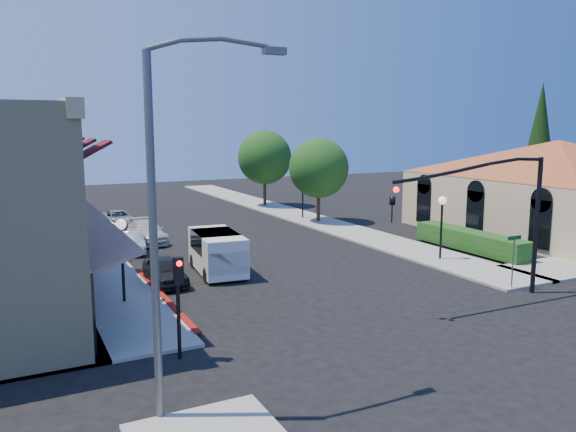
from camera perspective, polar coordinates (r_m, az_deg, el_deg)
name	(u,v)px	position (r m, az deg, el deg)	size (l,w,h in m)	color
ground	(410,333)	(20.94, 12.33, -11.49)	(120.00, 120.00, 0.00)	black
sidewalk_left	(70,230)	(42.91, -21.30, -1.29)	(3.50, 50.00, 0.12)	gray
sidewalk_right	(289,213)	(47.75, 0.06, 0.31)	(3.50, 50.00, 0.12)	gray
curb_red_strip	(163,299)	(24.89, -12.62, -8.19)	(0.25, 10.00, 0.06)	maroon
mission_building	(556,178)	(43.74, 25.58, 3.50)	(30.12, 30.12, 6.40)	tan
hedge	(470,251)	(34.96, 18.00, -3.44)	(1.40, 8.00, 1.10)	#194413
conifer_far	(540,138)	(52.36, 24.20, 7.22)	(3.20, 3.20, 11.00)	black
street_tree_a	(319,168)	(42.93, 3.14, 4.88)	(4.56, 4.56, 6.48)	black
street_tree_b	(265,157)	(51.81, -2.40, 5.97)	(4.94, 4.94, 7.02)	black
signal_mast_arm	(503,204)	(24.99, 20.96, 1.11)	(8.01, 0.39, 6.00)	black
secondary_signal	(179,288)	(17.84, -11.06, -7.24)	(0.28, 0.42, 3.32)	black
cobra_streetlight	(167,211)	(13.71, -12.17, 0.47)	(3.60, 0.25, 9.31)	#595B5E
street_name_sign	(513,253)	(27.06, 21.93, -3.52)	(0.80, 0.06, 2.50)	#595B5E
lamppost_left_near	(121,239)	(23.91, -16.56, -2.28)	(0.44, 0.44, 3.57)	black
lamppost_left_far	(80,200)	(37.62, -20.40, 1.52)	(0.44, 0.44, 3.57)	black
lamppost_right_near	(442,212)	(31.59, 15.37, 0.43)	(0.44, 0.44, 3.57)	black
lamppost_right_far	(303,185)	(44.65, 1.51, 3.16)	(0.44, 0.44, 3.57)	black
white_van	(217,250)	(28.35, -7.19, -3.45)	(2.45, 4.80, 2.05)	silver
parked_car_a	(165,271)	(26.95, -12.38, -5.44)	(1.51, 3.75, 1.28)	black
parked_car_b	(132,242)	(34.18, -15.56, -2.57)	(1.28, 3.68, 1.21)	#B8BBBE
parked_car_c	(146,232)	(36.84, -14.19, -1.58)	(1.91, 4.70, 1.36)	#BBBCBA
parked_car_d	(118,218)	(43.72, -16.85, -0.21)	(1.88, 4.08, 1.13)	#A4A6A9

